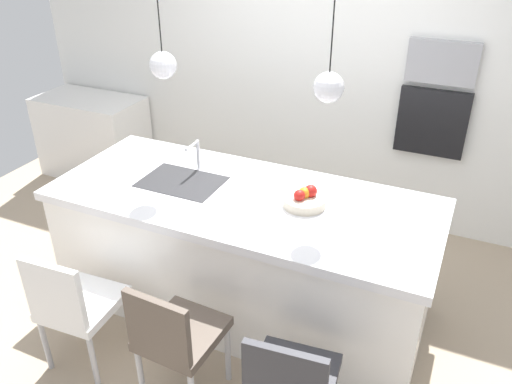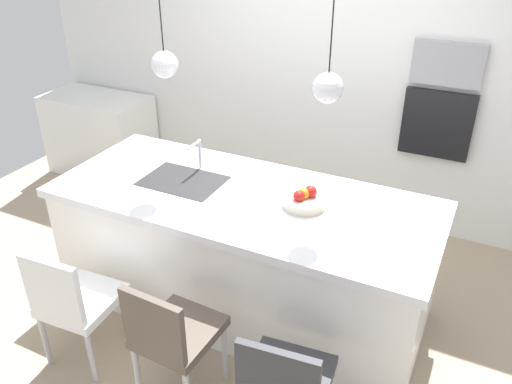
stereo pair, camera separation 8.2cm
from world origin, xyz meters
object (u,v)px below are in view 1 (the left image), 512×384
oven (432,122)px  chair_near (75,304)px  fruit_bowl (305,199)px  chair_far (291,381)px  microwave (442,62)px  chair_middle (176,336)px

oven → chair_near: 3.07m
fruit_bowl → chair_far: 1.14m
oven → chair_near: bearing=-123.5°
microwave → oven: 0.50m
fruit_bowl → chair_far: size_ratio=0.34×
microwave → chair_near: (-1.67, -2.52, -1.05)m
oven → chair_near: (-1.67, -2.52, -0.55)m
microwave → oven: size_ratio=0.96×
chair_middle → chair_near: bearing=-179.6°
fruit_bowl → chair_far: bearing=-73.0°
fruit_bowl → chair_middle: size_ratio=0.32×
microwave → fruit_bowl: bearing=-110.2°
chair_near → chair_far: size_ratio=1.06×
fruit_bowl → oven: size_ratio=0.49×
microwave → chair_near: size_ratio=0.62×
chair_near → chair_far: (1.41, 0.01, -0.01)m
oven → chair_far: 2.59m
fruit_bowl → chair_far: fruit_bowl is taller
chair_middle → oven: bearing=69.3°
chair_near → microwave: bearing=56.5°
oven → fruit_bowl: bearing=-110.2°
chair_near → chair_middle: bearing=0.4°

